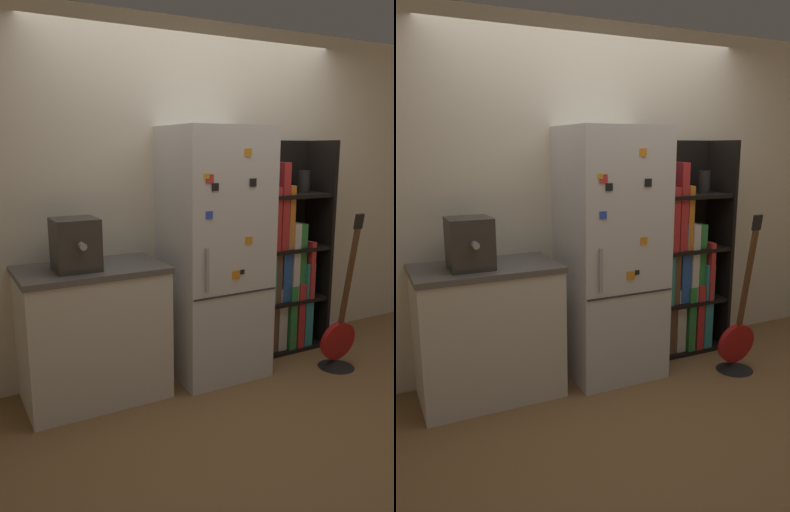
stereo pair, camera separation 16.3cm
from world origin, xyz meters
TOP-DOWN VIEW (x-y plane):
  - ground_plane at (0.00, 0.00)m, footprint 16.00×16.00m
  - wall_back at (0.00, 0.47)m, footprint 8.00×0.05m
  - refrigerator at (-0.00, 0.15)m, footprint 0.68×0.63m
  - bookshelf at (0.70, 0.28)m, footprint 0.71×0.38m
  - kitchen_counter at (-0.93, 0.17)m, footprint 0.96×0.57m
  - espresso_machine at (-1.03, 0.13)m, footprint 0.28×0.33m
  - guitar at (0.87, -0.27)m, footprint 0.32×0.29m

SIDE VIEW (x-z plane):
  - ground_plane at x=0.00m, z-range 0.00..0.00m
  - guitar at x=0.87m, z-range -0.44..0.79m
  - kitchen_counter at x=-0.93m, z-range 0.00..0.92m
  - bookshelf at x=0.70m, z-range -0.14..1.60m
  - refrigerator at x=0.00m, z-range 0.00..1.84m
  - espresso_machine at x=-1.03m, z-range 0.92..1.25m
  - wall_back at x=0.00m, z-range 0.00..2.60m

